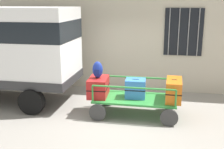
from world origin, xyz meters
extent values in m
plane|color=gray|center=(0.00, 0.00, 0.00)|extent=(40.00, 40.00, 0.00)
cube|color=#BCB29E|center=(0.00, 2.48, 2.50)|extent=(12.00, 0.30, 5.00)
cube|color=black|center=(1.66, 2.31, 2.00)|extent=(1.20, 0.04, 1.50)
cylinder|color=gray|center=(1.21, 2.27, 2.00)|extent=(0.03, 0.03, 1.50)
cylinder|color=gray|center=(1.51, 2.27, 2.00)|extent=(0.03, 0.03, 1.50)
cylinder|color=gray|center=(1.81, 2.27, 2.00)|extent=(0.03, 0.03, 1.50)
cylinder|color=gray|center=(2.11, 2.27, 2.00)|extent=(0.03, 0.03, 1.50)
cylinder|color=black|center=(-2.34, -0.38, 0.35)|extent=(0.70, 0.22, 0.70)
cube|color=#2D8438|center=(0.39, 0.07, 0.46)|extent=(2.13, 1.07, 0.05)
cylinder|color=#383838|center=(1.28, -0.48, 0.22)|extent=(0.44, 0.06, 0.44)
cylinder|color=#383838|center=(1.28, 0.63, 0.22)|extent=(0.44, 0.06, 0.44)
cylinder|color=#383838|center=(-0.50, -0.48, 0.22)|extent=(0.44, 0.06, 0.44)
cylinder|color=#383838|center=(-0.50, 0.63, 0.22)|extent=(0.44, 0.06, 0.44)
cylinder|color=#2D8438|center=(1.41, -0.42, 0.70)|extent=(0.04, 0.04, 0.42)
cylinder|color=#2D8438|center=(1.41, 0.57, 0.70)|extent=(0.04, 0.04, 0.42)
cylinder|color=#2D8438|center=(-0.64, -0.42, 0.70)|extent=(0.04, 0.04, 0.42)
cylinder|color=#2D8438|center=(-0.64, 0.57, 0.70)|extent=(0.04, 0.04, 0.42)
cylinder|color=#2D8438|center=(0.39, -0.42, 0.91)|extent=(2.05, 0.04, 0.04)
cylinder|color=#2D8438|center=(0.39, 0.57, 0.91)|extent=(2.05, 0.04, 0.04)
cube|color=#B21E1E|center=(-0.60, 0.04, 0.74)|extent=(0.54, 0.82, 0.50)
cube|color=black|center=(-0.60, 0.04, 0.74)|extent=(0.55, 0.83, 0.02)
cube|color=black|center=(-0.60, 0.04, 0.98)|extent=(0.16, 0.04, 0.02)
cube|color=#3372C6|center=(0.39, 0.10, 0.73)|extent=(0.54, 0.46, 0.49)
cube|color=black|center=(0.39, 0.10, 0.73)|extent=(0.55, 0.47, 0.02)
cube|color=black|center=(0.39, 0.10, 0.97)|extent=(0.16, 0.04, 0.02)
cube|color=orange|center=(1.37, 0.09, 0.75)|extent=(0.41, 0.88, 0.54)
cube|color=black|center=(1.37, 0.09, 0.75)|extent=(0.42, 0.89, 0.02)
cube|color=black|center=(1.37, 0.09, 1.02)|extent=(0.14, 0.03, 0.02)
ellipsoid|color=navy|center=(-0.61, 0.03, 1.21)|extent=(0.27, 0.19, 0.44)
cube|color=navy|center=(-0.61, -0.06, 1.17)|extent=(0.14, 0.06, 0.15)
camera|label=1|loc=(1.10, -6.98, 2.95)|focal=45.33mm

